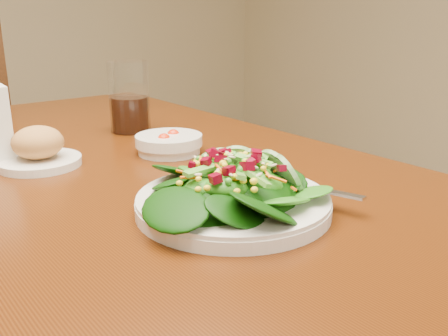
# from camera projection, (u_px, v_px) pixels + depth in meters

# --- Properties ---
(dining_table) EXTENTS (0.90, 1.40, 0.75)m
(dining_table) POSITION_uv_depth(u_px,v_px,m) (96.00, 220.00, 0.90)
(dining_table) COLOR #461F07
(dining_table) RESTS_ON ground_plane
(salad_plate) EXTENTS (0.27, 0.27, 0.08)m
(salad_plate) POSITION_uv_depth(u_px,v_px,m) (239.00, 190.00, 0.68)
(salad_plate) COLOR silver
(salad_plate) RESTS_ON dining_table
(bread_plate) EXTENTS (0.14, 0.14, 0.07)m
(bread_plate) POSITION_uv_depth(u_px,v_px,m) (39.00, 150.00, 0.87)
(bread_plate) COLOR silver
(bread_plate) RESTS_ON dining_table
(tomato_bowl) EXTENTS (0.13, 0.13, 0.04)m
(tomato_bowl) POSITION_uv_depth(u_px,v_px,m) (169.00, 144.00, 0.95)
(tomato_bowl) COLOR silver
(tomato_bowl) RESTS_ON dining_table
(drinking_glass) EXTENTS (0.09, 0.09, 0.16)m
(drinking_glass) POSITION_uv_depth(u_px,v_px,m) (130.00, 102.00, 1.11)
(drinking_glass) COLOR silver
(drinking_glass) RESTS_ON dining_table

